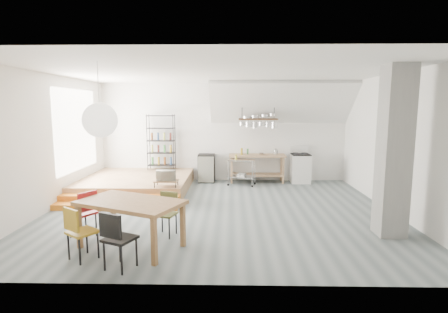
{
  "coord_description": "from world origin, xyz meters",
  "views": [
    {
      "loc": [
        0.27,
        -8.0,
        2.43
      ],
      "look_at": [
        0.08,
        0.8,
        1.18
      ],
      "focal_mm": 28.0,
      "sensor_mm": 36.0,
      "label": 1
    }
  ],
  "objects_px": {
    "dining_table": "(131,206)",
    "stove": "(300,168)",
    "rolling_cart": "(242,169)",
    "mini_fridge": "(207,168)"
  },
  "relations": [
    {
      "from": "stove",
      "to": "rolling_cart",
      "type": "height_order",
      "value": "stove"
    },
    {
      "from": "dining_table",
      "to": "rolling_cart",
      "type": "relative_size",
      "value": 2.19
    },
    {
      "from": "stove",
      "to": "rolling_cart",
      "type": "relative_size",
      "value": 1.29
    },
    {
      "from": "rolling_cart",
      "to": "mini_fridge",
      "type": "distance_m",
      "value": 1.24
    },
    {
      "from": "rolling_cart",
      "to": "stove",
      "type": "bearing_deg",
      "value": 28.6
    },
    {
      "from": "dining_table",
      "to": "rolling_cart",
      "type": "height_order",
      "value": "dining_table"
    },
    {
      "from": "dining_table",
      "to": "stove",
      "type": "bearing_deg",
      "value": 77.53
    },
    {
      "from": "dining_table",
      "to": "rolling_cart",
      "type": "distance_m",
      "value": 5.33
    },
    {
      "from": "dining_table",
      "to": "rolling_cart",
      "type": "xyz_separation_m",
      "value": [
        2.05,
        4.92,
        -0.21
      ]
    },
    {
      "from": "stove",
      "to": "mini_fridge",
      "type": "relative_size",
      "value": 1.3
    }
  ]
}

